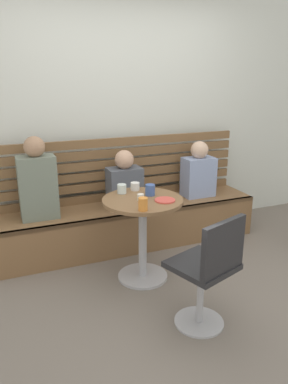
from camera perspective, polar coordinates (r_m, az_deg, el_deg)
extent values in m
plane|color=#70665B|center=(3.06, 6.17, -16.94)|extent=(8.00, 8.00, 0.00)
cube|color=silver|center=(4.04, -4.49, 13.58)|extent=(5.20, 0.10, 2.90)
cube|color=brown|center=(3.92, -2.07, -5.07)|extent=(2.70, 0.52, 0.44)
cube|color=brown|center=(3.64, -0.78, -3.51)|extent=(2.70, 0.04, 0.04)
cube|color=brown|center=(4.04, -3.29, -0.40)|extent=(2.65, 0.04, 0.09)
cube|color=brown|center=(4.00, -3.32, 1.33)|extent=(2.65, 0.04, 0.09)
cube|color=brown|center=(3.97, -3.35, 2.90)|extent=(2.65, 0.04, 0.09)
cube|color=brown|center=(3.95, -3.38, 4.49)|extent=(2.65, 0.04, 0.09)
cube|color=brown|center=(3.92, -3.41, 6.10)|extent=(2.65, 0.04, 0.09)
cube|color=brown|center=(3.90, -3.44, 7.73)|extent=(2.65, 0.04, 0.09)
cylinder|color=#ADADB2|center=(3.40, -0.20, -12.74)|extent=(0.44, 0.44, 0.02)
cylinder|color=#ADADB2|center=(3.24, -0.21, -7.31)|extent=(0.07, 0.07, 0.69)
cylinder|color=brown|center=(3.10, -0.22, -1.30)|extent=(0.68, 0.68, 0.03)
cylinder|color=#ADADB2|center=(2.90, 8.39, -19.12)|extent=(0.36, 0.36, 0.02)
cylinder|color=#ADADB2|center=(2.77, 8.60, -15.51)|extent=(0.05, 0.05, 0.45)
cube|color=#232326|center=(2.65, 8.84, -11.06)|extent=(0.51, 0.51, 0.04)
cube|color=#232326|center=(2.46, 12.10, -8.30)|extent=(0.39, 0.17, 0.36)
cube|color=slate|center=(3.56, -15.98, 0.66)|extent=(0.34, 0.22, 0.59)
sphere|color=#A37A5B|center=(3.47, -16.51, 6.68)|extent=(0.19, 0.19, 0.19)
cube|color=#8C9EC6|center=(4.13, 8.34, 2.31)|extent=(0.34, 0.22, 0.43)
sphere|color=#DBB293|center=(4.06, 8.53, 6.41)|extent=(0.19, 0.19, 0.19)
cube|color=#4C515B|center=(3.76, -2.99, 0.72)|extent=(0.34, 0.22, 0.40)
sphere|color=tan|center=(3.68, -3.06, 4.99)|extent=(0.19, 0.19, 0.19)
cylinder|color=silver|center=(3.05, -0.52, -0.82)|extent=(0.06, 0.06, 0.05)
cylinder|color=white|center=(3.32, -1.39, 0.88)|extent=(0.08, 0.08, 0.07)
cylinder|color=#3D5B9E|center=(3.17, 0.94, 0.32)|extent=(0.08, 0.08, 0.09)
cylinder|color=orange|center=(2.82, -0.15, -1.87)|extent=(0.07, 0.07, 0.10)
cylinder|color=silver|center=(3.24, -3.43, 0.49)|extent=(0.08, 0.08, 0.08)
cylinder|color=#DB4C42|center=(3.05, 3.24, -1.26)|extent=(0.17, 0.17, 0.01)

